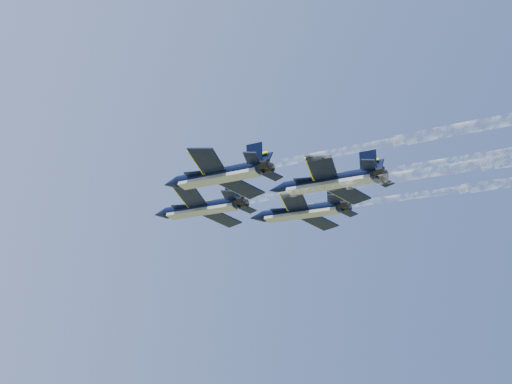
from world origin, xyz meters
TOP-DOWN VIEW (x-y plane):
  - jet_lead at (-8.29, 9.86)m, footprint 14.23×19.60m
  - jet_left at (-14.31, -4.00)m, footprint 14.23×19.60m
  - jet_right at (5.85, 1.35)m, footprint 14.23×19.60m
  - jet_slot at (-0.19, -11.68)m, footprint 14.23×19.60m

SIDE VIEW (x-z plane):
  - jet_lead at x=-8.29m, z-range 90.91..95.73m
  - jet_left at x=-14.31m, z-range 90.91..95.73m
  - jet_right at x=5.85m, z-range 90.91..95.73m
  - jet_slot at x=-0.19m, z-range 90.91..95.73m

